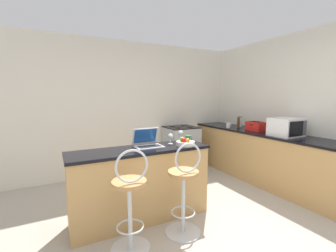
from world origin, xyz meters
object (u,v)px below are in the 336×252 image
at_px(laptop, 147,142).
at_px(microwave, 286,127).
at_px(mug_green, 188,138).
at_px(pepper_mill, 238,122).
at_px(storage_jar, 240,122).
at_px(fruit_bowl, 185,143).
at_px(wine_glass_tall, 171,137).
at_px(bar_stool_far, 184,191).
at_px(toaster, 256,126).
at_px(stove_range, 181,148).
at_px(bar_stool_near, 130,203).
at_px(mug_white, 228,125).
at_px(wine_glass_short, 181,133).

distance_m(laptop, microwave, 2.28).
distance_m(mug_green, pepper_mill, 1.82).
xyz_separation_m(storage_jar, fruit_bowl, (-1.94, -1.01, -0.07)).
distance_m(microwave, wine_glass_tall, 1.96).
relative_size(bar_stool_far, toaster, 3.31).
xyz_separation_m(bar_stool_far, laptop, (-0.18, 0.61, 0.46)).
height_order(laptop, storage_jar, laptop).
relative_size(microwave, pepper_mill, 2.01).
relative_size(microwave, storage_jar, 2.11).
bearing_deg(wine_glass_tall, laptop, 177.27).
relative_size(microwave, stove_range, 0.50).
bearing_deg(stove_range, pepper_mill, -33.89).
bearing_deg(mug_green, bar_stool_near, -149.50).
xyz_separation_m(microwave, fruit_bowl, (-1.81, 0.14, -0.11)).
relative_size(bar_stool_near, toaster, 3.31).
height_order(bar_stool_near, wine_glass_tall, bar_stool_near).
relative_size(storage_jar, mug_white, 2.10).
distance_m(laptop, wine_glass_short, 0.54).
xyz_separation_m(bar_stool_near, storage_jar, (2.82, 1.42, 0.51)).
height_order(mug_green, storage_jar, storage_jar).
relative_size(microwave, mug_white, 4.43).
height_order(toaster, stove_range, toaster).
xyz_separation_m(laptop, mug_green, (0.62, 0.01, -0.01)).
bearing_deg(storage_jar, microwave, -96.59).
relative_size(laptop, pepper_mill, 1.52).
bearing_deg(toaster, microwave, -92.72).
distance_m(toaster, wine_glass_tall, 1.98).
height_order(bar_stool_far, mug_green, bar_stool_far).
bearing_deg(mug_green, laptop, -178.70).
bearing_deg(mug_white, pepper_mill, -31.39).
xyz_separation_m(microwave, pepper_mill, (0.03, 1.07, -0.04)).
bearing_deg(pepper_mill, fruit_bowl, -153.10).
bearing_deg(fruit_bowl, mug_white, 31.81).
xyz_separation_m(toaster, storage_jar, (0.10, 0.52, 0.03)).
relative_size(stove_range, wine_glass_tall, 6.44).
relative_size(pepper_mill, wine_glass_tall, 1.60).
bearing_deg(wine_glass_short, microwave, -12.96).
height_order(bar_stool_near, mug_white, bar_stool_near).
bearing_deg(mug_white, mug_green, -150.94).
bearing_deg(fruit_bowl, pepper_mill, 26.90).
bearing_deg(mug_white, bar_stool_far, -143.12).
height_order(bar_stool_near, storage_jar, storage_jar).
distance_m(mug_green, wine_glass_short, 0.13).
height_order(microwave, mug_white, microwave).
relative_size(toaster, wine_glass_tall, 2.26).
xyz_separation_m(bar_stool_far, fruit_bowl, (0.27, 0.42, 0.44)).
xyz_separation_m(bar_stool_near, stove_range, (1.75, 2.00, -0.05)).
bearing_deg(wine_glass_tall, toaster, 8.99).
relative_size(microwave, wine_glass_short, 2.86).
bearing_deg(storage_jar, toaster, -101.16).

